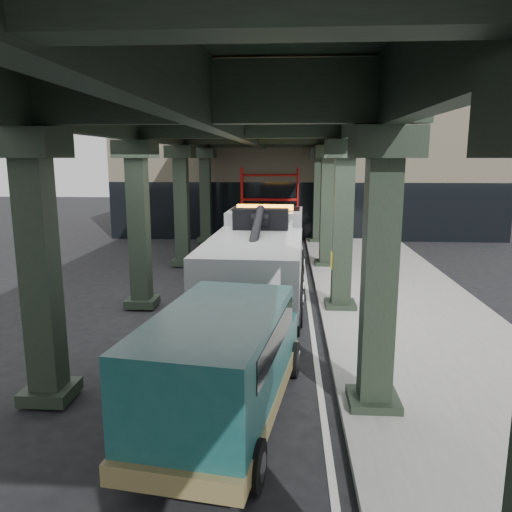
% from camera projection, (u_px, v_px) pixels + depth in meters
% --- Properties ---
extents(ground, '(90.00, 90.00, 0.00)m').
position_uv_depth(ground, '(248.00, 332.00, 13.11)').
color(ground, black).
rests_on(ground, ground).
extents(sidewalk, '(5.00, 40.00, 0.15)m').
position_uv_depth(sidewalk, '(405.00, 310.00, 14.76)').
color(sidewalk, gray).
rests_on(sidewalk, ground).
extents(lane_stripe, '(0.12, 38.00, 0.01)m').
position_uv_depth(lane_stripe, '(310.00, 310.00, 14.96)').
color(lane_stripe, silver).
rests_on(lane_stripe, ground).
extents(viaduct, '(7.40, 32.00, 6.40)m').
position_uv_depth(viaduct, '(239.00, 123.00, 14.04)').
color(viaduct, black).
rests_on(viaduct, ground).
extents(building, '(22.00, 10.00, 8.00)m').
position_uv_depth(building, '(304.00, 166.00, 31.79)').
color(building, '#C6B793').
rests_on(building, ground).
extents(scaffolding, '(3.08, 0.88, 4.00)m').
position_uv_depth(scaffolding, '(270.00, 203.00, 27.04)').
color(scaffolding, red).
rests_on(scaffolding, ground).
extents(tow_truck, '(3.04, 9.38, 3.04)m').
position_uv_depth(tow_truck, '(260.00, 255.00, 15.82)').
color(tow_truck, black).
rests_on(tow_truck, ground).
extents(towed_van, '(2.67, 5.32, 2.07)m').
position_uv_depth(towed_van, '(223.00, 363.00, 8.40)').
color(towed_van, '#134646').
rests_on(towed_van, ground).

